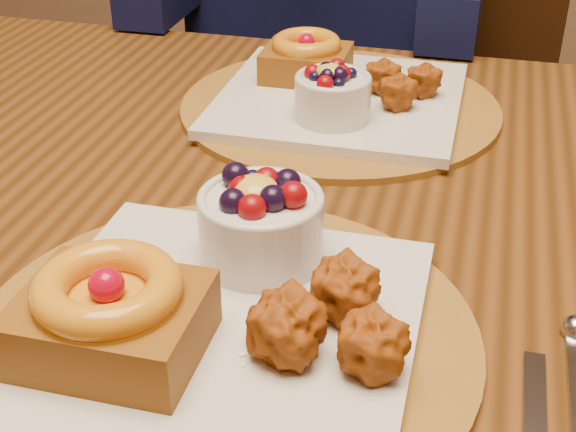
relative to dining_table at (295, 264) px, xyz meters
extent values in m
cube|color=#39200A|center=(0.00, 0.00, 0.06)|extent=(1.60, 0.90, 0.04)
cylinder|color=brown|center=(0.00, -0.22, 0.08)|extent=(0.38, 0.38, 0.01)
cube|color=silver|center=(0.00, -0.22, 0.09)|extent=(0.28, 0.28, 0.01)
cube|color=#582E08|center=(-0.06, -0.27, 0.12)|extent=(0.12, 0.10, 0.04)
torus|color=#AA6B0A|center=(-0.06, -0.27, 0.15)|extent=(0.10, 0.10, 0.02)
sphere|color=maroon|center=(-0.06, -0.27, 0.15)|extent=(0.02, 0.02, 0.02)
sphere|color=#923B0A|center=(0.08, -0.19, 0.12)|extent=(0.05, 0.05, 0.05)
sphere|color=#923B0A|center=(0.05, -0.25, 0.12)|extent=(0.05, 0.05, 0.05)
sphere|color=#923B0A|center=(0.11, -0.25, 0.12)|extent=(0.05, 0.05, 0.05)
cylinder|color=silver|center=(0.01, -0.14, 0.13)|extent=(0.10, 0.10, 0.06)
torus|color=silver|center=(0.01, -0.14, 0.15)|extent=(0.10, 0.10, 0.01)
ellipsoid|color=gold|center=(0.00, -0.14, 0.16)|extent=(0.04, 0.04, 0.02)
cylinder|color=brown|center=(0.00, 0.22, 0.08)|extent=(0.38, 0.38, 0.01)
cube|color=silver|center=(0.00, 0.22, 0.09)|extent=(0.28, 0.28, 0.01)
cube|color=#582E08|center=(-0.05, 0.26, 0.12)|extent=(0.10, 0.08, 0.04)
torus|color=#AA6B0A|center=(-0.05, 0.26, 0.14)|extent=(0.08, 0.08, 0.02)
sphere|color=maroon|center=(-0.05, 0.26, 0.14)|extent=(0.02, 0.02, 0.02)
sphere|color=#923B0A|center=(0.07, 0.20, 0.12)|extent=(0.04, 0.04, 0.04)
sphere|color=#923B0A|center=(0.05, 0.24, 0.12)|extent=(0.04, 0.04, 0.04)
sphere|color=#923B0A|center=(0.09, 0.24, 0.12)|extent=(0.04, 0.04, 0.04)
cylinder|color=silver|center=(0.00, 0.15, 0.12)|extent=(0.08, 0.08, 0.05)
torus|color=silver|center=(0.00, 0.15, 0.14)|extent=(0.08, 0.08, 0.01)
ellipsoid|color=gold|center=(0.00, 0.15, 0.15)|extent=(0.03, 0.03, 0.02)
cube|color=#B2B2B7|center=(0.24, -0.25, 0.08)|extent=(0.06, 0.17, 0.00)
cube|color=black|center=(0.07, 0.61, -0.23)|extent=(0.45, 0.45, 0.04)
cylinder|color=black|center=(-0.13, 0.42, -0.46)|extent=(0.04, 0.04, 0.43)
cylinder|color=black|center=(0.25, 0.41, -0.46)|extent=(0.04, 0.04, 0.43)
cylinder|color=black|center=(-0.12, 0.80, -0.46)|extent=(0.04, 0.04, 0.43)
cylinder|color=black|center=(0.26, 0.79, -0.46)|extent=(0.04, 0.04, 0.43)
cube|color=black|center=(0.07, 0.81, 0.00)|extent=(0.44, 0.04, 0.46)
camera|label=1|loc=(0.16, -0.66, 0.46)|focal=50.00mm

